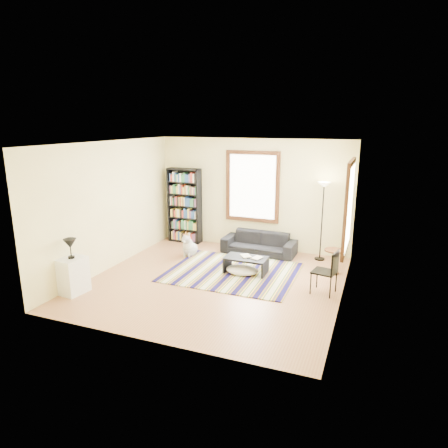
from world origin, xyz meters
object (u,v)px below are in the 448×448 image
(coffee_table, at_px, (246,265))
(floor_lamp, at_px, (322,222))
(folding_chair, at_px, (324,272))
(white_cabinet, at_px, (73,276))
(floor_cushion, at_px, (242,270))
(side_table, at_px, (333,262))
(dog, at_px, (190,245))
(sofa, at_px, (259,243))
(bookshelf, at_px, (185,206))

(coffee_table, bearing_deg, floor_lamp, 47.40)
(coffee_table, height_order, folding_chair, folding_chair)
(folding_chair, xyz_separation_m, white_cabinet, (-4.45, -1.73, -0.08))
(floor_cushion, xyz_separation_m, folding_chair, (1.77, -0.37, 0.34))
(white_cabinet, bearing_deg, coffee_table, 44.91)
(floor_cushion, relative_size, side_table, 1.31)
(folding_chair, bearing_deg, side_table, 98.13)
(coffee_table, relative_size, white_cabinet, 1.29)
(coffee_table, distance_m, side_table, 1.88)
(dog, bearing_deg, floor_lamp, 19.91)
(sofa, bearing_deg, floor_lamp, 5.67)
(sofa, bearing_deg, coffee_table, -83.39)
(folding_chair, xyz_separation_m, dog, (-3.35, 1.06, -0.15))
(bookshelf, xyz_separation_m, side_table, (4.05, -0.98, -0.73))
(white_cabinet, bearing_deg, floor_cushion, 44.58)
(floor_cushion, bearing_deg, floor_lamp, 47.51)
(side_table, distance_m, folding_chair, 1.13)
(folding_chair, relative_size, white_cabinet, 1.23)
(floor_lamp, distance_m, folding_chair, 2.02)
(bookshelf, distance_m, side_table, 4.23)
(side_table, distance_m, dog, 3.40)
(folding_chair, distance_m, dog, 3.51)
(side_table, relative_size, white_cabinet, 0.77)
(coffee_table, xyz_separation_m, floor_cushion, (-0.06, -0.08, -0.09))
(floor_cushion, height_order, white_cabinet, white_cabinet)
(sofa, bearing_deg, bookshelf, 174.74)
(sofa, height_order, floor_cushion, sofa)
(bookshelf, height_order, coffee_table, bookshelf)
(dog, bearing_deg, floor_cushion, -19.86)
(coffee_table, bearing_deg, sofa, 94.80)
(white_cabinet, height_order, dog, white_cabinet)
(bookshelf, bearing_deg, floor_lamp, -2.66)
(coffee_table, distance_m, floor_cushion, 0.13)
(floor_lamp, height_order, folding_chair, floor_lamp)
(folding_chair, bearing_deg, floor_cushion, 178.91)
(sofa, xyz_separation_m, floor_cushion, (0.05, -1.46, -0.18))
(sofa, xyz_separation_m, folding_chair, (1.82, -1.83, 0.17))
(bookshelf, xyz_separation_m, floor_lamp, (3.66, -0.17, -0.07))
(bookshelf, bearing_deg, floor_cushion, -37.77)
(dog, bearing_deg, folding_chair, -13.77)
(sofa, height_order, folding_chair, folding_chair)
(bookshelf, xyz_separation_m, folding_chair, (4.00, -2.10, -0.57))
(side_table, bearing_deg, white_cabinet, -147.70)
(white_cabinet, relative_size, dog, 1.26)
(floor_cushion, relative_size, dog, 1.28)
(dog, bearing_deg, bookshelf, 126.06)
(coffee_table, xyz_separation_m, white_cabinet, (-2.75, -2.18, 0.17))
(floor_cushion, distance_m, side_table, 1.97)
(floor_lamp, relative_size, folding_chair, 2.16)
(sofa, xyz_separation_m, bookshelf, (-2.18, 0.27, 0.74))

